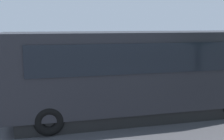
% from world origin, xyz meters
% --- Properties ---
extents(ground_plane, '(80.00, 80.00, 0.00)m').
position_xyz_m(ground_plane, '(0.00, 0.00, 0.00)').
color(ground_plane, '#424247').
extents(tour_bus, '(9.80, 2.69, 3.25)m').
position_xyz_m(tour_bus, '(0.81, 5.11, 1.64)').
color(tour_bus, '#26262B').
rests_on(tour_bus, ground_plane).
extents(spectator_far_left, '(0.58, 0.36, 1.66)m').
position_xyz_m(spectator_far_left, '(-1.67, 2.21, 0.98)').
color(spectator_far_left, black).
rests_on(spectator_far_left, ground_plane).
extents(spectator_left, '(0.58, 0.37, 1.75)m').
position_xyz_m(spectator_left, '(-0.77, 2.18, 1.04)').
color(spectator_left, black).
rests_on(spectator_left, ground_plane).
extents(spectator_centre, '(0.58, 0.36, 1.73)m').
position_xyz_m(spectator_centre, '(0.36, 2.43, 1.03)').
color(spectator_centre, '#473823').
rests_on(spectator_centre, ground_plane).
extents(spectator_right, '(0.58, 0.35, 1.81)m').
position_xyz_m(spectator_right, '(1.61, 2.43, 1.08)').
color(spectator_right, black).
rests_on(spectator_right, ground_plane).
extents(spectator_far_right, '(0.57, 0.33, 1.79)m').
position_xyz_m(spectator_far_right, '(2.86, 2.22, 1.08)').
color(spectator_far_right, black).
rests_on(spectator_far_right, ground_plane).
extents(parked_motorcycle_silver, '(2.05, 0.58, 0.99)m').
position_xyz_m(parked_motorcycle_silver, '(2.22, 3.26, 0.48)').
color(parked_motorcycle_silver, black).
rests_on(parked_motorcycle_silver, ground_plane).
extents(parked_motorcycle_dark, '(2.05, 0.58, 0.99)m').
position_xyz_m(parked_motorcycle_dark, '(-3.27, 2.96, 0.48)').
color(parked_motorcycle_dark, black).
rests_on(parked_motorcycle_dark, ground_plane).
extents(stunt_motorcycle, '(1.78, 1.14, 1.82)m').
position_xyz_m(stunt_motorcycle, '(0.86, -1.82, 1.04)').
color(stunt_motorcycle, black).
rests_on(stunt_motorcycle, ground_plane).
extents(traffic_cone, '(0.34, 0.34, 0.63)m').
position_xyz_m(traffic_cone, '(-0.57, -0.95, 0.30)').
color(traffic_cone, orange).
rests_on(traffic_cone, ground_plane).
extents(bay_line_a, '(0.20, 3.78, 0.01)m').
position_xyz_m(bay_line_a, '(-2.31, -1.83, 0.00)').
color(bay_line_a, white).
rests_on(bay_line_a, ground_plane).
extents(bay_line_b, '(0.21, 4.26, 0.01)m').
position_xyz_m(bay_line_b, '(0.16, -1.83, 0.00)').
color(bay_line_b, white).
rests_on(bay_line_b, ground_plane).
extents(bay_line_c, '(0.19, 3.56, 0.01)m').
position_xyz_m(bay_line_c, '(2.63, -1.83, 0.00)').
color(bay_line_c, white).
rests_on(bay_line_c, ground_plane).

